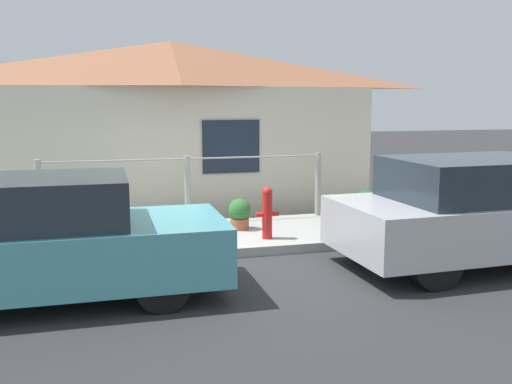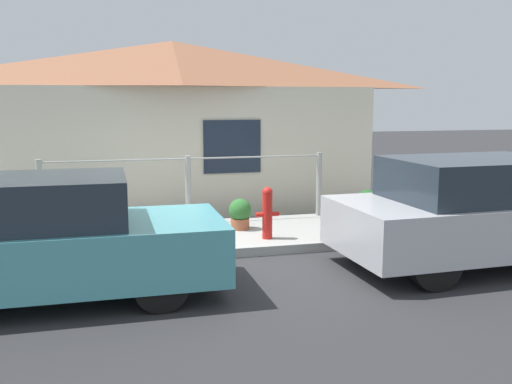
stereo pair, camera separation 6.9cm
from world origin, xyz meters
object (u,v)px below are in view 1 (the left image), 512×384
Objects in this scene: car_left at (34,241)px; car_right at (481,211)px; potted_plant_by_fence at (70,214)px; potted_plant_corner at (366,202)px; potted_plant_near_hydrant at (240,213)px; fire_hydrant at (267,212)px.

car_left is 5.73m from car_right.
potted_plant_by_fence is 5.12m from potted_plant_corner.
car_left is 5.99m from potted_plant_corner.
car_right is at bearing -81.86° from potted_plant_corner.
car_left is at bearing -94.63° from potted_plant_by_fence.
potted_plant_by_fence is at bearing 85.14° from car_left.
potted_plant_by_fence reaches higher than potted_plant_corner.
potted_plant_near_hydrant is at bearing -10.53° from potted_plant_by_fence.
car_right is 3.04m from fire_hydrant.
car_left is 5.21× the size of fire_hydrant.
fire_hydrant is (3.16, 1.61, -0.14)m from car_left.
potted_plant_near_hydrant is at bearing 109.26° from fire_hydrant.
potted_plant_by_fence is (-2.93, 1.23, -0.11)m from fire_hydrant.
potted_plant_corner is at bearing 26.52° from fire_hydrant.
potted_plant_by_fence is 1.10× the size of potted_plant_corner.
car_right is at bearing -39.64° from potted_plant_near_hydrant.
potted_plant_corner is (5.35, 2.70, -0.28)m from car_left.
fire_hydrant is at bearing -153.48° from potted_plant_corner.
potted_plant_near_hydrant is at bearing 38.63° from car_left.
potted_plant_by_fence is at bearing 169.47° from potted_plant_near_hydrant.
fire_hydrant is at bearing -70.74° from potted_plant_near_hydrant.
car_left is 3.74m from potted_plant_near_hydrant.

